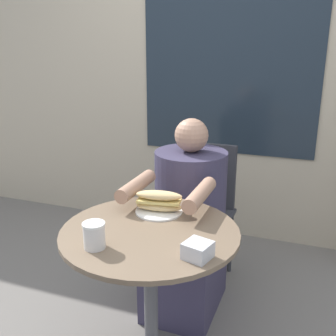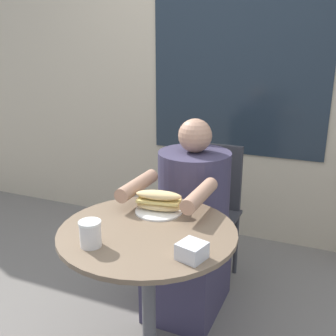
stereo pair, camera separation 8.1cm
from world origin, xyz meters
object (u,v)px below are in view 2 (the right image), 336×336
Objects in this scene: cafe_table at (148,272)px; seated_diner at (190,232)px; diner_chair at (210,200)px; sandwich_on_plate at (159,203)px; drink_cup at (90,234)px.

seated_diner is (-0.01, 0.57, -0.08)m from cafe_table.
diner_chair is 3.99× the size of sandwich_on_plate.
drink_cup is at bearing 82.23° from seated_diner.
drink_cup is (-0.12, -0.78, 0.33)m from seated_diner.
cafe_table is at bearing 92.51° from seated_diner.
diner_chair is (-0.01, 0.92, -0.02)m from cafe_table.
cafe_table is 0.35m from drink_cup.
diner_chair is at bearing 90.74° from cafe_table.
drink_cup is (-0.13, -0.21, 0.25)m from cafe_table.
seated_diner is 0.85m from drink_cup.
cafe_table is 3.42× the size of sandwich_on_plate.
sandwich_on_plate is (-0.03, 0.18, 0.24)m from cafe_table.
sandwich_on_plate is at bearing 89.70° from diner_chair.
diner_chair is at bearing 83.79° from drink_cup.
sandwich_on_plate reaches higher than cafe_table.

